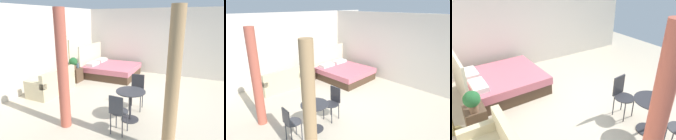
# 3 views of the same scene
# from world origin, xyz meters

# --- Properties ---
(ground_plane) EXTENTS (8.40, 9.78, 0.02)m
(ground_plane) POSITION_xyz_m (0.00, 0.00, -0.01)
(ground_plane) COLOR beige
(wall_right) EXTENTS (0.12, 6.78, 2.73)m
(wall_right) POSITION_xyz_m (2.70, 0.00, 1.37)
(wall_right) COLOR silver
(wall_right) RESTS_ON ground
(bed) EXTENTS (1.87, 2.08, 1.27)m
(bed) POSITION_xyz_m (1.46, 1.75, 0.28)
(bed) COLOR #473323
(bed) RESTS_ON ground
(nightstand) EXTENTS (0.44, 0.39, 0.51)m
(nightstand) POSITION_xyz_m (0.25, 2.60, 0.26)
(nightstand) COLOR brown
(nightstand) RESTS_ON ground
(potted_plant) EXTENTS (0.31, 0.31, 0.43)m
(potted_plant) POSITION_xyz_m (0.15, 2.61, 0.76)
(potted_plant) COLOR brown
(potted_plant) RESTS_ON nightstand
(vase) EXTENTS (0.10, 0.10, 0.17)m
(vase) POSITION_xyz_m (0.37, 2.58, 0.60)
(vase) COLOR slate
(vase) RESTS_ON nightstand
(balcony_table) EXTENTS (0.68, 0.68, 0.73)m
(balcony_table) POSITION_xyz_m (-1.60, -0.27, 0.51)
(balcony_table) COLOR #2D2D33
(balcony_table) RESTS_ON ground
(cafe_chair_near_couch) EXTENTS (0.46, 0.46, 0.91)m
(cafe_chair_near_couch) POSITION_xyz_m (-0.91, -0.19, 0.55)
(cafe_chair_near_couch) COLOR #2D2D33
(cafe_chair_near_couch) RESTS_ON ground
(curtain_right) EXTENTS (0.23, 0.23, 2.55)m
(curtain_right) POSITION_xyz_m (-2.45, 0.94, 1.28)
(curtain_right) COLOR #C15B47
(curtain_right) RESTS_ON ground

